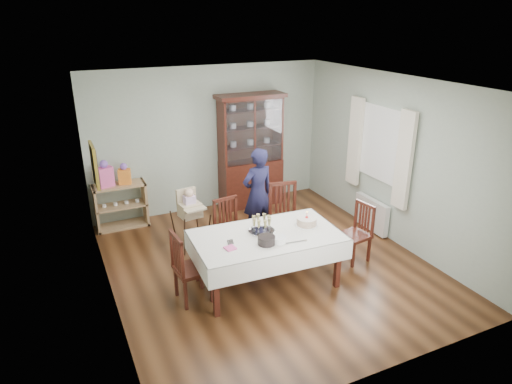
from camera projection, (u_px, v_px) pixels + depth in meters
floor at (267, 264)px, 6.92m from camera, size 5.00×5.00×0.00m
room_shell at (253, 147)px, 6.74m from camera, size 5.00×5.00×5.00m
dining_table at (266, 259)px, 6.30m from camera, size 2.05×1.25×0.76m
china_cabinet at (251, 149)px, 8.71m from camera, size 1.30×0.48×2.18m
sideboard at (121, 206)px, 8.01m from camera, size 0.90×0.38×0.80m
picture_frame at (94, 165)px, 6.12m from camera, size 0.04×0.48×0.58m
window at (381, 144)px, 7.48m from camera, size 0.04×1.02×1.22m
curtain_left at (404, 161)px, 6.97m from camera, size 0.07×0.30×1.55m
curtain_right at (355, 141)px, 8.01m from camera, size 0.07×0.30×1.55m
radiator at (371, 214)px, 7.91m from camera, size 0.10×0.80×0.55m
chair_far_left at (232, 242)px, 6.97m from camera, size 0.49×0.49×0.96m
chair_far_right at (285, 230)px, 7.31m from camera, size 0.55×0.55×1.06m
chair_end_left at (192, 280)px, 5.97m from camera, size 0.47×0.47×0.98m
chair_end_right at (354, 244)px, 6.97m from camera, size 0.46×0.46×0.90m
woman at (258, 194)px, 7.49m from camera, size 0.62×0.46×1.56m
high_chair at (191, 224)px, 7.35m from camera, size 0.50×0.50×0.99m
champagne_tray at (262, 227)px, 6.22m from camera, size 0.37×0.37×0.22m
birthday_cake at (307, 222)px, 6.40m from camera, size 0.32×0.32×0.22m
plate_stack_dark at (266, 240)px, 5.89m from camera, size 0.30×0.30×0.11m
plate_stack_white at (279, 240)px, 5.94m from camera, size 0.20×0.20×0.08m
napkin_stack at (230, 248)px, 5.79m from camera, size 0.15×0.15×0.02m
cutlery at (228, 243)px, 5.94m from camera, size 0.13×0.17×0.01m
cake_knife at (296, 242)px, 5.95m from camera, size 0.30×0.06×0.01m
gift_bag_pink at (105, 175)px, 7.69m from camera, size 0.29×0.23×0.47m
gift_bag_orange at (124, 175)px, 7.83m from camera, size 0.23×0.19×0.37m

